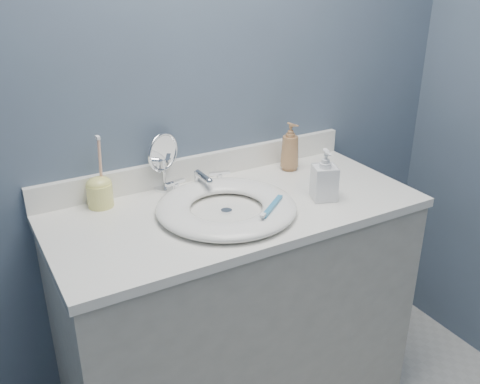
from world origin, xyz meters
TOP-DOWN VIEW (x-y plane):
  - back_wall at (0.00, 1.25)m, footprint 2.20×0.02m
  - vanity_cabinet at (0.00, 0.97)m, footprint 1.20×0.55m
  - countertop at (0.00, 0.97)m, footprint 1.22×0.57m
  - backsplash at (0.00, 1.24)m, footprint 1.22×0.02m
  - basin at (-0.05, 0.94)m, footprint 0.45×0.45m
  - drain at (-0.05, 0.94)m, footprint 0.04×0.04m
  - faucet at (-0.05, 1.14)m, footprint 0.25×0.13m
  - makeup_mirror at (-0.15, 1.21)m, footprint 0.13×0.08m
  - soap_bottle_amber at (0.33, 1.15)m, footprint 0.08×0.08m
  - soap_bottle_clear at (0.28, 0.88)m, footprint 0.10×0.10m
  - toothbrush_holder at (-0.39, 1.19)m, footprint 0.08×0.08m
  - toothbrush_lying at (0.05, 0.83)m, footprint 0.15×0.12m

SIDE VIEW (x-z plane):
  - vanity_cabinet at x=0.00m, z-range 0.00..0.85m
  - countertop at x=0.00m, z-range 0.85..0.88m
  - drain at x=-0.05m, z-range 0.88..0.89m
  - basin at x=-0.05m, z-range 0.88..0.92m
  - faucet at x=-0.05m, z-range 0.87..0.95m
  - toothbrush_lying at x=0.05m, z-range 0.92..0.93m
  - backsplash at x=0.00m, z-range 0.88..0.97m
  - toothbrush_holder at x=-0.39m, z-range 0.82..1.06m
  - soap_bottle_clear at x=0.28m, z-range 0.88..1.05m
  - soap_bottle_amber at x=0.33m, z-range 0.88..1.06m
  - makeup_mirror at x=-0.15m, z-range 0.89..1.10m
  - back_wall at x=0.00m, z-range 0.00..2.40m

